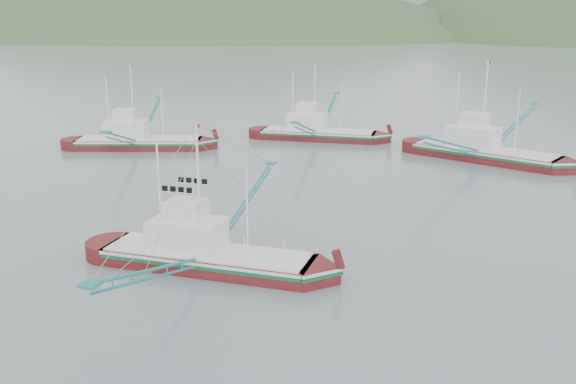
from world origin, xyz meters
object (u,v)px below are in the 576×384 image
(bg_boat_left, at_px, (137,131))
(bg_boat_right, at_px, (485,140))
(bg_boat_far, at_px, (317,128))
(main_boat, at_px, (204,246))

(bg_boat_left, relative_size, bg_boat_right, 0.94)
(bg_boat_left, xyz_separation_m, bg_boat_right, (39.09, 6.06, 0.25))
(bg_boat_far, xyz_separation_m, bg_boat_left, (-18.58, -11.88, 0.61))
(bg_boat_left, bearing_deg, bg_boat_far, 14.81)
(main_boat, relative_size, bg_boat_left, 0.96)
(bg_boat_far, distance_m, bg_boat_left, 22.06)
(bg_boat_far, height_order, bg_boat_left, bg_boat_left)
(main_boat, xyz_separation_m, bg_boat_left, (-23.23, 31.02, 0.63))
(bg_boat_left, bearing_deg, main_boat, -70.96)
(main_boat, bearing_deg, bg_boat_left, 126.13)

